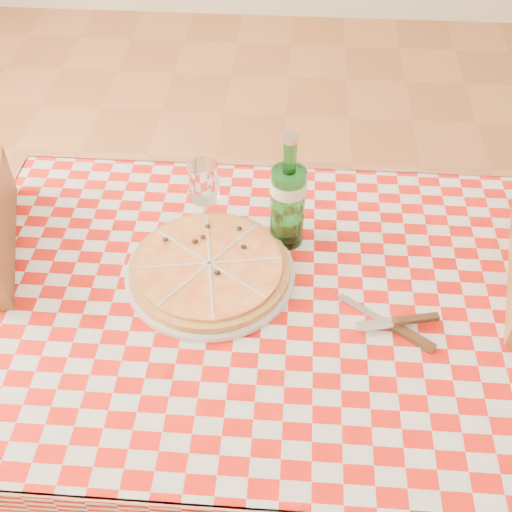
{
  "coord_description": "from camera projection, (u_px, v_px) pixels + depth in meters",
  "views": [
    {
      "loc": [
        0.05,
        -0.88,
        1.76
      ],
      "look_at": [
        -0.02,
        0.06,
        0.82
      ],
      "focal_mm": 45.0,
      "sensor_mm": 36.0,
      "label": 1
    }
  ],
  "objects": [
    {
      "name": "tablecloth",
      "position": [
        263.0,
        298.0,
        1.34
      ],
      "size": [
        1.3,
        0.9,
        0.01
      ],
      "primitive_type": "cube",
      "color": "#AC120A",
      "rests_on": "dining_table"
    },
    {
      "name": "pizza_plate",
      "position": [
        210.0,
        268.0,
        1.36
      ],
      "size": [
        0.42,
        0.42,
        0.05
      ],
      "primitive_type": null,
      "rotation": [
        0.0,
        0.0,
        0.17
      ],
      "color": "#BB873E",
      "rests_on": "tablecloth"
    },
    {
      "name": "cutlery",
      "position": [
        393.0,
        323.0,
        1.27
      ],
      "size": [
        0.26,
        0.23,
        0.03
      ],
      "primitive_type": null,
      "rotation": [
        0.0,
        0.0,
        -0.14
      ],
      "color": "silver",
      "rests_on": "tablecloth"
    },
    {
      "name": "water_bottle",
      "position": [
        288.0,
        191.0,
        1.36
      ],
      "size": [
        0.08,
        0.08,
        0.28
      ],
      "primitive_type": null,
      "rotation": [
        0.0,
        0.0,
        0.03
      ],
      "color": "#196624",
      "rests_on": "tablecloth"
    },
    {
      "name": "wine_glass",
      "position": [
        205.0,
        196.0,
        1.43
      ],
      "size": [
        0.07,
        0.07,
        0.17
      ],
      "primitive_type": null,
      "rotation": [
        0.0,
        0.0,
        -0.1
      ],
      "color": "silver",
      "rests_on": "tablecloth"
    },
    {
      "name": "dining_table",
      "position": [
        263.0,
        327.0,
        1.4
      ],
      "size": [
        1.2,
        0.8,
        0.75
      ],
      "color": "brown",
      "rests_on": "ground"
    }
  ]
}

